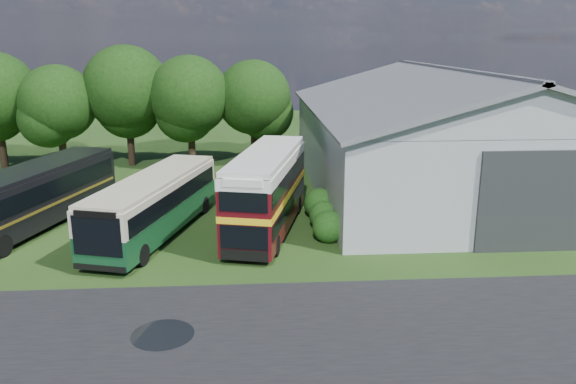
{
  "coord_description": "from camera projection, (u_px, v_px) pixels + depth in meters",
  "views": [
    {
      "loc": [
        1.69,
        -20.85,
        10.03
      ],
      "look_at": [
        3.65,
        8.0,
        2.09
      ],
      "focal_mm": 35.0,
      "sensor_mm": 36.0,
      "label": 1
    }
  ],
  "objects": [
    {
      "name": "tree_right_b",
      "position": [
        254.0,
        98.0,
        44.97
      ],
      "size": [
        5.98,
        5.98,
        8.45
      ],
      "color": "black",
      "rests_on": "ground"
    },
    {
      "name": "shrub_mid",
      "position": [
        324.0,
        228.0,
        30.67
      ],
      "size": [
        1.6,
        1.6,
        1.6
      ],
      "primitive_type": "sphere",
      "color": "#194714",
      "rests_on": "ground"
    },
    {
      "name": "bus_green_single",
      "position": [
        155.0,
        204.0,
        29.23
      ],
      "size": [
        5.65,
        11.72,
        3.15
      ],
      "rotation": [
        0.0,
        0.0,
        -0.28
      ],
      "color": "black",
      "rests_on": "ground"
    },
    {
      "name": "shrub_front",
      "position": [
        329.0,
        241.0,
        28.75
      ],
      "size": [
        1.7,
        1.7,
        1.7
      ],
      "primitive_type": "sphere",
      "color": "#194714",
      "rests_on": "ground"
    },
    {
      "name": "tree_mid",
      "position": [
        127.0,
        89.0,
        44.31
      ],
      "size": [
        6.8,
        6.8,
        9.6
      ],
      "color": "black",
      "rests_on": "ground"
    },
    {
      "name": "bus_maroon_double",
      "position": [
        267.0,
        192.0,
        29.7
      ],
      "size": [
        4.9,
        10.43,
        4.35
      ],
      "rotation": [
        0.0,
        0.0,
        -0.24
      ],
      "color": "black",
      "rests_on": "ground"
    },
    {
      "name": "puddle",
      "position": [
        163.0,
        335.0,
        19.63
      ],
      "size": [
        2.2,
        2.2,
        0.01
      ],
      "primitive_type": "cylinder",
      "color": "black",
      "rests_on": "ground"
    },
    {
      "name": "bus_dark_single",
      "position": [
        35.0,
        195.0,
        30.48
      ],
      "size": [
        6.17,
        12.41,
        3.34
      ],
      "rotation": [
        0.0,
        0.0,
        -0.29
      ],
      "color": "black",
      "rests_on": "ground"
    },
    {
      "name": "shrub_back",
      "position": [
        319.0,
        217.0,
        32.6
      ],
      "size": [
        1.8,
        1.8,
        1.8
      ],
      "primitive_type": "sphere",
      "color": "#194714",
      "rests_on": "ground"
    },
    {
      "name": "ground",
      "position": [
        211.0,
        296.0,
        22.61
      ],
      "size": [
        120.0,
        120.0,
        0.0
      ],
      "primitive_type": "plane",
      "color": "#1A3711",
      "rests_on": "ground"
    },
    {
      "name": "storage_shed",
      "position": [
        448.0,
        128.0,
        37.87
      ],
      "size": [
        18.8,
        24.8,
        8.15
      ],
      "color": "gray",
      "rests_on": "ground"
    },
    {
      "name": "asphalt_road",
      "position": [
        291.0,
        331.0,
        19.92
      ],
      "size": [
        60.0,
        8.0,
        0.02
      ],
      "primitive_type": "cube",
      "color": "black",
      "rests_on": "ground"
    },
    {
      "name": "tree_right_a",
      "position": [
        190.0,
        96.0,
        43.81
      ],
      "size": [
        6.26,
        6.26,
        8.83
      ],
      "color": "black",
      "rests_on": "ground"
    },
    {
      "name": "tree_left_b",
      "position": [
        58.0,
        103.0,
        42.98
      ],
      "size": [
        5.78,
        5.78,
        8.16
      ],
      "color": "black",
      "rests_on": "ground"
    }
  ]
}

